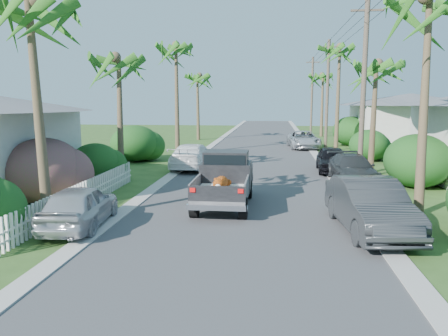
# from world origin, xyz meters

# --- Properties ---
(ground) EXTENTS (120.00, 120.00, 0.00)m
(ground) POSITION_xyz_m (0.00, 0.00, 0.00)
(ground) COLOR #2D4B1C
(ground) RESTS_ON ground
(road) EXTENTS (8.00, 100.00, 0.02)m
(road) POSITION_xyz_m (0.00, 25.00, 0.01)
(road) COLOR #38383A
(road) RESTS_ON ground
(curb_left) EXTENTS (0.60, 100.00, 0.06)m
(curb_left) POSITION_xyz_m (-4.30, 25.00, 0.03)
(curb_left) COLOR #A5A39E
(curb_left) RESTS_ON ground
(curb_right) EXTENTS (0.60, 100.00, 0.06)m
(curb_right) POSITION_xyz_m (4.30, 25.00, 0.03)
(curb_right) COLOR #A5A39E
(curb_right) RESTS_ON ground
(pickup_truck) EXTENTS (1.98, 5.12, 2.06)m
(pickup_truck) POSITION_xyz_m (-0.73, 6.76, 1.01)
(pickup_truck) COLOR black
(pickup_truck) RESTS_ON ground
(parked_car_rn) EXTENTS (2.21, 5.09, 1.63)m
(parked_car_rn) POSITION_xyz_m (4.10, 3.52, 0.81)
(parked_car_rn) COLOR #2B2E30
(parked_car_rn) RESTS_ON ground
(parked_car_rm) EXTENTS (2.24, 4.82, 1.36)m
(parked_car_rm) POSITION_xyz_m (5.00, 11.79, 0.68)
(parked_car_rm) COLOR #2B2D30
(parked_car_rm) RESTS_ON ground
(parked_car_rf) EXTENTS (1.84, 4.22, 1.42)m
(parked_car_rf) POSITION_xyz_m (4.46, 15.00, 0.71)
(parked_car_rf) COLOR black
(parked_car_rf) RESTS_ON ground
(parked_car_rd) EXTENTS (2.74, 5.34, 1.44)m
(parked_car_rd) POSITION_xyz_m (3.68, 27.24, 0.72)
(parked_car_rd) COLOR silver
(parked_car_rd) RESTS_ON ground
(parked_car_ln) EXTENTS (2.00, 4.19, 1.38)m
(parked_car_ln) POSITION_xyz_m (-5.00, 2.99, 0.69)
(parked_car_ln) COLOR #B8BAC0
(parked_car_ln) RESTS_ON ground
(parked_car_lf) EXTENTS (2.25, 5.17, 1.48)m
(parked_car_lf) POSITION_xyz_m (-3.60, 15.30, 0.74)
(parked_car_lf) COLOR white
(parked_car_lf) RESTS_ON ground
(palm_l_a) EXTENTS (4.40, 4.40, 8.20)m
(palm_l_a) POSITION_xyz_m (-6.20, 3.00, 6.93)
(palm_l_a) COLOR brown
(palm_l_a) RESTS_ON ground
(palm_l_b) EXTENTS (4.40, 4.40, 7.40)m
(palm_l_b) POSITION_xyz_m (-6.80, 12.00, 6.15)
(palm_l_b) COLOR brown
(palm_l_b) RESTS_ON ground
(palm_l_c) EXTENTS (4.40, 4.40, 9.20)m
(palm_l_c) POSITION_xyz_m (-6.00, 22.00, 7.91)
(palm_l_c) COLOR brown
(palm_l_c) RESTS_ON ground
(palm_l_d) EXTENTS (4.40, 4.40, 7.70)m
(palm_l_d) POSITION_xyz_m (-6.50, 34.00, 6.44)
(palm_l_d) COLOR brown
(palm_l_d) RESTS_ON ground
(palm_r_b) EXTENTS (4.40, 4.40, 7.20)m
(palm_r_b) POSITION_xyz_m (6.60, 15.00, 5.95)
(palm_r_b) COLOR brown
(palm_r_b) RESTS_ON ground
(palm_r_c) EXTENTS (4.40, 4.40, 9.40)m
(palm_r_c) POSITION_xyz_m (6.20, 26.00, 8.11)
(palm_r_c) COLOR brown
(palm_r_c) RESTS_ON ground
(palm_r_d) EXTENTS (4.40, 4.40, 8.00)m
(palm_r_d) POSITION_xyz_m (6.50, 40.00, 6.74)
(palm_r_d) COLOR brown
(palm_r_d) RESTS_ON ground
(shrub_l_b) EXTENTS (3.00, 3.30, 2.60)m
(shrub_l_b) POSITION_xyz_m (-7.80, 6.00, 1.30)
(shrub_l_b) COLOR #B1195C
(shrub_l_b) RESTS_ON ground
(shrub_l_c) EXTENTS (2.40, 2.64, 2.00)m
(shrub_l_c) POSITION_xyz_m (-7.40, 10.00, 1.00)
(shrub_l_c) COLOR #12401A
(shrub_l_c) RESTS_ON ground
(shrub_l_d) EXTENTS (3.20, 3.52, 2.40)m
(shrub_l_d) POSITION_xyz_m (-8.00, 18.00, 1.20)
(shrub_l_d) COLOR #12401A
(shrub_l_d) RESTS_ON ground
(shrub_r_b) EXTENTS (3.00, 3.30, 2.50)m
(shrub_r_b) POSITION_xyz_m (7.80, 11.00, 1.25)
(shrub_r_b) COLOR #12401A
(shrub_r_b) RESTS_ON ground
(shrub_r_c) EXTENTS (2.60, 2.86, 2.10)m
(shrub_r_c) POSITION_xyz_m (7.50, 20.00, 1.05)
(shrub_r_c) COLOR #12401A
(shrub_r_c) RESTS_ON ground
(shrub_r_d) EXTENTS (3.20, 3.52, 2.60)m
(shrub_r_d) POSITION_xyz_m (8.00, 30.00, 1.30)
(shrub_r_d) COLOR #12401A
(shrub_r_d) RESTS_ON ground
(picket_fence) EXTENTS (0.10, 11.00, 1.00)m
(picket_fence) POSITION_xyz_m (-6.00, 5.50, 0.50)
(picket_fence) COLOR white
(picket_fence) RESTS_ON ground
(house_right_far) EXTENTS (9.00, 8.00, 4.60)m
(house_right_far) POSITION_xyz_m (13.00, 30.00, 2.12)
(house_right_far) COLOR silver
(house_right_far) RESTS_ON ground
(utility_pole_b) EXTENTS (1.60, 0.26, 9.00)m
(utility_pole_b) POSITION_xyz_m (5.60, 13.00, 4.60)
(utility_pole_b) COLOR brown
(utility_pole_b) RESTS_ON ground
(utility_pole_c) EXTENTS (1.60, 0.26, 9.00)m
(utility_pole_c) POSITION_xyz_m (5.60, 28.00, 4.60)
(utility_pole_c) COLOR brown
(utility_pole_c) RESTS_ON ground
(utility_pole_d) EXTENTS (1.60, 0.26, 9.00)m
(utility_pole_d) POSITION_xyz_m (5.60, 43.00, 4.60)
(utility_pole_d) COLOR brown
(utility_pole_d) RESTS_ON ground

